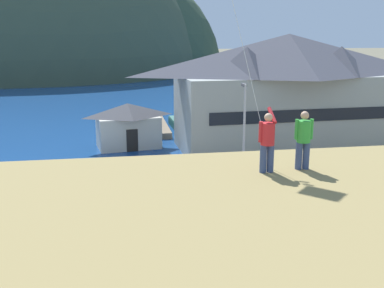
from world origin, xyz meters
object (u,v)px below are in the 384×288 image
at_px(wharf_dock, 152,124).
at_px(person_companion, 303,138).
at_px(parked_car_back_row_right, 184,236).
at_px(harbor_lodge, 287,89).
at_px(storage_shed_waterside, 128,125).
at_px(person_kite_flyer, 267,140).
at_px(moored_boat_outer_mooring, 182,123).
at_px(parked_car_back_row_left, 167,199).
at_px(parked_car_front_row_silver, 19,258).
at_px(moored_boat_wharfside, 125,120).
at_px(parked_car_corner_spot, 375,185).
at_px(parked_car_mid_row_center, 253,190).
at_px(parked_car_mid_row_far, 368,231).
at_px(parking_light_pole, 244,130).

xyz_separation_m(wharf_dock, person_companion, (1.30, -42.08, 7.76)).
bearing_deg(parked_car_back_row_right, harbor_lodge, 57.56).
relative_size(storage_shed_waterside, person_kite_flyer, 3.75).
relative_size(storage_shed_waterside, wharf_dock, 0.48).
relative_size(harbor_lodge, storage_shed_waterside, 3.21).
distance_m(person_kite_flyer, person_companion, 1.16).
height_order(storage_shed_waterside, parked_car_back_row_right, storage_shed_waterside).
relative_size(moored_boat_outer_mooring, parked_car_back_row_left, 1.65).
bearing_deg(parked_car_front_row_silver, moored_boat_wharfside, 81.01).
xyz_separation_m(harbor_lodge, parked_car_front_row_silver, (-20.98, -21.70, -4.79)).
bearing_deg(harbor_lodge, moored_boat_wharfside, 138.04).
height_order(harbor_lodge, parked_car_corner_spot, harbor_lodge).
height_order(parked_car_mid_row_center, parked_car_mid_row_far, same).
height_order(parked_car_back_row_right, person_companion, person_companion).
height_order(harbor_lodge, parked_car_back_row_right, harbor_lodge).
height_order(parked_car_mid_row_center, person_kite_flyer, person_kite_flyer).
bearing_deg(person_companion, parking_light_pole, 79.37).
height_order(harbor_lodge, wharf_dock, harbor_lodge).
bearing_deg(moored_boat_wharfside, storage_shed_waterside, -89.47).
xyz_separation_m(wharf_dock, parked_car_mid_row_center, (4.54, -26.98, 0.71)).
distance_m(parked_car_corner_spot, parking_light_pole, 9.61).
bearing_deg(harbor_lodge, parked_car_back_row_left, -131.44).
xyz_separation_m(parked_car_corner_spot, person_companion, (-11.68, -14.62, 7.05)).
bearing_deg(parked_car_back_row_right, parked_car_corner_spot, 22.35).
height_order(parked_car_back_row_right, person_kite_flyer, person_kite_flyer).
height_order(parked_car_back_row_left, parked_car_corner_spot, same).
bearing_deg(harbor_lodge, parked_car_corner_spot, -86.90).
bearing_deg(wharf_dock, parked_car_corner_spot, -64.69).
relative_size(parked_car_back_row_left, parking_light_pole, 0.56).
height_order(parked_car_mid_row_far, parked_car_back_row_right, same).
xyz_separation_m(harbor_lodge, moored_boat_outer_mooring, (-8.73, 10.51, -5.14)).
height_order(moored_boat_outer_mooring, parked_car_mid_row_center, moored_boat_outer_mooring).
relative_size(parked_car_mid_row_far, person_kite_flyer, 2.32).
xyz_separation_m(storage_shed_waterside, parked_car_corner_spot, (16.07, -17.56, -1.23)).
relative_size(parked_car_back_row_left, parked_car_mid_row_far, 0.98).
height_order(wharf_dock, parked_car_corner_spot, parked_car_corner_spot).
relative_size(parked_car_mid_row_center, parked_car_mid_row_far, 1.00).
bearing_deg(storage_shed_waterside, parked_car_mid_row_center, -65.94).
xyz_separation_m(moored_boat_wharfside, parked_car_corner_spot, (16.17, -28.72, 0.34)).
distance_m(moored_boat_outer_mooring, parked_car_corner_spot, 27.15).
relative_size(storage_shed_waterside, person_companion, 4.00).
relative_size(moored_boat_outer_mooring, parking_light_pole, 0.92).
bearing_deg(parked_car_back_row_right, storage_shed_waterside, 95.27).
xyz_separation_m(wharf_dock, moored_boat_wharfside, (-3.19, 1.27, 0.37)).
relative_size(harbor_lodge, parked_car_corner_spot, 5.21).
bearing_deg(parked_car_corner_spot, parked_car_back_row_right, -157.65).
distance_m(parking_light_pole, person_companion, 18.85).
height_order(parked_car_corner_spot, parked_car_mid_row_far, same).
xyz_separation_m(parked_car_back_row_left, parking_light_pole, (5.97, 3.85, 3.36)).
height_order(storage_shed_waterside, person_kite_flyer, person_kite_flyer).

